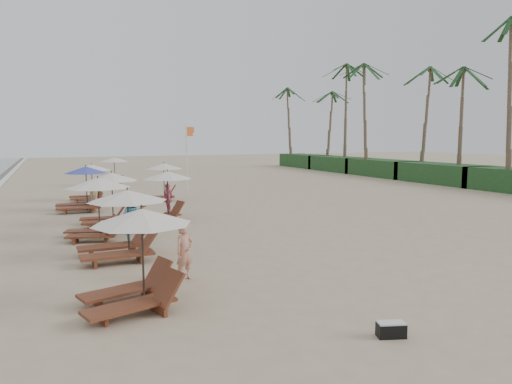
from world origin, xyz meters
name	(u,v)px	position (x,y,z in m)	size (l,w,h in m)	color
ground	(285,244)	(0.00, 0.00, 0.00)	(160.00, 160.00, 0.00)	tan
shrub_hedge	(442,173)	(22.00, 14.50, 0.80)	(3.20, 53.00, 1.60)	#193D1C
palm_row	(438,61)	(21.91, 15.40, 9.91)	(7.00, 52.00, 12.30)	brown
lounger_station_0	(132,260)	(-5.97, -4.20, 1.09)	(2.59, 2.33, 2.22)	brown
lounger_station_1	(120,225)	(-5.62, 0.31, 1.06)	(2.81, 2.45, 2.15)	brown
lounger_station_2	(94,205)	(-6.08, 3.61, 1.29)	(2.52, 2.38, 2.27)	brown
lounger_station_3	(107,199)	(-5.33, 6.22, 1.14)	(2.52, 2.18, 2.27)	brown
lounger_station_4	(81,192)	(-6.12, 10.86, 1.02)	(2.66, 2.15, 2.29)	brown
lounger_station_5	(88,182)	(-5.44, 14.77, 1.13)	(2.47, 2.21, 2.16)	brown
inland_station_0	(164,190)	(-2.80, 6.50, 1.41)	(2.67, 2.24, 2.22)	brown
inland_station_1	(161,178)	(-1.49, 13.19, 1.34)	(2.78, 2.24, 2.22)	brown
inland_station_2	(112,168)	(-3.07, 22.97, 1.43)	(2.63, 2.24, 2.22)	brown
beachgoer_near	(184,252)	(-4.36, -2.62, 0.75)	(0.55, 0.36, 1.50)	tan
beachgoer_mid_a	(130,219)	(-4.98, 2.51, 0.86)	(0.84, 0.65, 1.73)	teal
beachgoer_mid_b	(143,216)	(-4.28, 3.70, 0.74)	(0.96, 0.55, 1.48)	olive
beachgoer_far_a	(168,199)	(-2.26, 8.17, 0.76)	(0.89, 0.37, 1.52)	#BC4B6A
beachgoer_far_b	(94,195)	(-5.49, 10.90, 0.78)	(0.76, 0.50, 1.56)	tan
duffel_bag	(391,329)	(-1.75, -7.73, 0.15)	(0.59, 0.42, 0.30)	black
flag_pole_near	(187,155)	(1.18, 16.93, 2.58)	(0.60, 0.08, 4.66)	silver
flag_pole_far	(187,154)	(2.54, 21.87, 2.47)	(0.60, 0.08, 4.45)	silver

